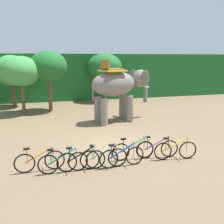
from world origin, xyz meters
TOP-DOWN VIEW (x-y plane):
  - ground_plane at (0.00, 0.00)m, footprint 80.00×80.00m
  - foliage_hedge at (0.00, 14.83)m, footprint 36.00×6.00m
  - tree_far_right at (-5.64, 10.29)m, footprint 2.68×2.68m
  - tree_center at (-4.69, 7.55)m, footprint 2.62×2.62m
  - tree_center_right at (-2.86, 8.01)m, footprint 2.66×2.66m
  - tree_center_left at (2.01, 11.19)m, footprint 3.10×3.10m
  - elephant at (1.20, 3.94)m, footprint 4.24×2.62m
  - bike_orange at (-3.35, -1.84)m, footprint 1.71×0.52m
  - bike_teal at (-2.58, -2.15)m, footprint 1.71×0.52m
  - bike_black at (-1.96, -2.15)m, footprint 1.71×0.52m
  - bike_white at (-1.16, -2.16)m, footprint 1.71×0.52m
  - bike_blue at (-0.49, -2.23)m, footprint 1.71×0.52m
  - bike_green at (0.11, -1.74)m, footprint 1.71×0.52m
  - bike_purple at (1.08, -1.83)m, footprint 1.70×0.52m
  - bike_yellow at (1.70, -2.15)m, footprint 1.70×0.52m

SIDE VIEW (x-z plane):
  - ground_plane at x=0.00m, z-range 0.00..0.00m
  - bike_orange at x=-3.35m, z-range -0.07..0.85m
  - bike_teal at x=-2.58m, z-range -0.07..0.85m
  - bike_black at x=-1.96m, z-range -0.07..0.85m
  - bike_white at x=-1.16m, z-range -0.07..0.85m
  - bike_blue at x=-0.49m, z-range -0.07..0.85m
  - bike_green at x=0.11m, z-range -0.07..0.85m
  - bike_purple at x=1.08m, z-range -0.07..0.85m
  - bike_yellow at x=1.70m, z-range -0.07..0.85m
  - foliage_hedge at x=0.00m, z-range 0.00..4.24m
  - elephant at x=1.20m, z-range 0.31..4.09m
  - tree_far_right at x=-5.64m, z-range 0.84..4.94m
  - tree_center at x=-4.69m, z-range 0.97..4.98m
  - tree_center_left at x=2.01m, z-range 0.95..5.23m
  - tree_center_right at x=-2.86m, z-range 1.08..5.47m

